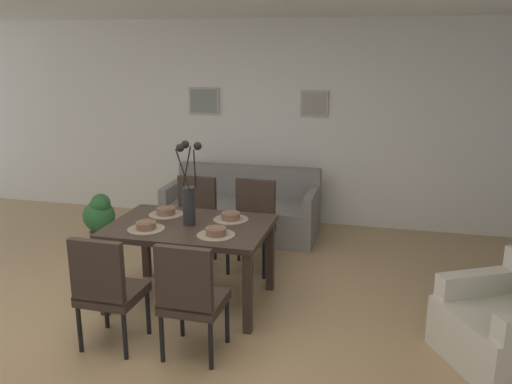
# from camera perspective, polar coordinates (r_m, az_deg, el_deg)

# --- Properties ---
(ground_plane) EXTENTS (9.00, 9.00, 0.00)m
(ground_plane) POSITION_cam_1_polar(r_m,az_deg,el_deg) (4.54, -10.08, -14.89)
(ground_plane) COLOR tan
(back_wall_panel) EXTENTS (9.00, 0.10, 2.60)m
(back_wall_panel) POSITION_cam_1_polar(r_m,az_deg,el_deg) (7.08, 0.16, 7.40)
(back_wall_panel) COLOR white
(back_wall_panel) RESTS_ON ground
(dining_table) EXTENTS (1.40, 0.95, 0.74)m
(dining_table) POSITION_cam_1_polar(r_m,az_deg,el_deg) (4.81, -7.02, -4.41)
(dining_table) COLOR #33261E
(dining_table) RESTS_ON ground
(dining_chair_near_left) EXTENTS (0.45, 0.45, 0.92)m
(dining_chair_near_left) POSITION_cam_1_polar(r_m,az_deg,el_deg) (4.25, -15.55, -9.66)
(dining_chair_near_left) COLOR #33261E
(dining_chair_near_left) RESTS_ON ground
(dining_chair_near_right) EXTENTS (0.45, 0.45, 0.92)m
(dining_chair_near_right) POSITION_cam_1_polar(r_m,az_deg,el_deg) (5.76, -6.61, -2.59)
(dining_chair_near_right) COLOR #33261E
(dining_chair_near_right) RESTS_ON ground
(dining_chair_far_left) EXTENTS (0.45, 0.45, 0.92)m
(dining_chair_far_left) POSITION_cam_1_polar(r_m,az_deg,el_deg) (4.01, -6.97, -10.76)
(dining_chair_far_left) COLOR #33261E
(dining_chair_far_left) RESTS_ON ground
(dining_chair_far_right) EXTENTS (0.45, 0.45, 0.92)m
(dining_chair_far_right) POSITION_cam_1_polar(r_m,az_deg,el_deg) (5.58, -0.36, -3.06)
(dining_chair_far_right) COLOR #33261E
(dining_chair_far_right) RESTS_ON ground
(centerpiece_vase) EXTENTS (0.21, 0.23, 0.73)m
(centerpiece_vase) POSITION_cam_1_polar(r_m,az_deg,el_deg) (4.70, -7.15, -0.15)
(centerpiece_vase) COLOR #232326
(centerpiece_vase) RESTS_ON dining_table
(placemat_near_left) EXTENTS (0.32, 0.32, 0.01)m
(placemat_near_left) POSITION_cam_1_polar(r_m,az_deg,el_deg) (4.72, -11.57, -3.86)
(placemat_near_left) COLOR #7F705B
(placemat_near_left) RESTS_ON dining_table
(bowl_near_left) EXTENTS (0.17, 0.17, 0.07)m
(bowl_near_left) POSITION_cam_1_polar(r_m,az_deg,el_deg) (4.71, -11.59, -3.43)
(bowl_near_left) COLOR brown
(bowl_near_left) RESTS_ON dining_table
(placemat_near_right) EXTENTS (0.32, 0.32, 0.01)m
(placemat_near_right) POSITION_cam_1_polar(r_m,az_deg,el_deg) (5.09, -9.51, -2.35)
(placemat_near_right) COLOR #7F705B
(placemat_near_right) RESTS_ON dining_table
(bowl_near_right) EXTENTS (0.17, 0.17, 0.07)m
(bowl_near_right) POSITION_cam_1_polar(r_m,az_deg,el_deg) (5.08, -9.53, -1.95)
(bowl_near_right) COLOR brown
(bowl_near_right) RESTS_ON dining_table
(placemat_far_left) EXTENTS (0.32, 0.32, 0.01)m
(placemat_far_left) POSITION_cam_1_polar(r_m,az_deg,el_deg) (4.49, -4.27, -4.56)
(placemat_far_left) COLOR #7F705B
(placemat_far_left) RESTS_ON dining_table
(bowl_far_left) EXTENTS (0.17, 0.17, 0.07)m
(bowl_far_left) POSITION_cam_1_polar(r_m,az_deg,el_deg) (4.48, -4.28, -4.12)
(bowl_far_left) COLOR brown
(bowl_far_left) RESTS_ON dining_table
(placemat_far_right) EXTENTS (0.32, 0.32, 0.01)m
(placemat_far_right) POSITION_cam_1_polar(r_m,az_deg,el_deg) (4.88, -2.69, -2.92)
(placemat_far_right) COLOR #7F705B
(placemat_far_right) RESTS_ON dining_table
(bowl_far_right) EXTENTS (0.17, 0.17, 0.07)m
(bowl_far_right) POSITION_cam_1_polar(r_m,az_deg,el_deg) (4.87, -2.70, -2.50)
(bowl_far_right) COLOR brown
(bowl_far_right) RESTS_ON dining_table
(sofa) EXTENTS (1.83, 0.84, 0.80)m
(sofa) POSITION_cam_1_polar(r_m,az_deg,el_deg) (6.66, -1.40, -2.10)
(sofa) COLOR gray
(sofa) RESTS_ON ground
(armchair) EXTENTS (1.08, 1.08, 0.75)m
(armchair) POSITION_cam_1_polar(r_m,az_deg,el_deg) (4.45, 25.49, -12.73)
(armchair) COLOR beige
(armchair) RESTS_ON ground
(framed_picture_left) EXTENTS (0.41, 0.03, 0.35)m
(framed_picture_left) POSITION_cam_1_polar(r_m,az_deg,el_deg) (7.19, -5.54, 9.58)
(framed_picture_left) COLOR #B2ADA3
(framed_picture_center) EXTENTS (0.35, 0.03, 0.33)m
(framed_picture_center) POSITION_cam_1_polar(r_m,az_deg,el_deg) (6.84, 6.21, 9.29)
(framed_picture_center) COLOR #B2ADA3
(potted_plant) EXTENTS (0.36, 0.36, 0.67)m
(potted_plant) POSITION_cam_1_polar(r_m,az_deg,el_deg) (6.36, -16.25, -2.71)
(potted_plant) COLOR brown
(potted_plant) RESTS_ON ground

